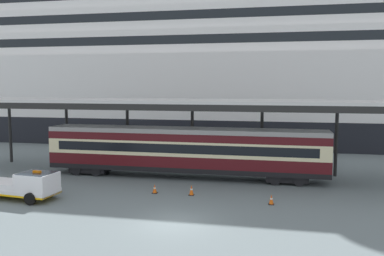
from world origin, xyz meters
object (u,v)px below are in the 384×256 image
Objects in this scene: traffic_cone_far at (155,189)px; traffic_cone_mid at (191,190)px; quay_bollard at (7,183)px; train_carriage at (185,150)px; service_truck at (26,185)px; cruise_ship at (339,39)px; traffic_cone_near at (271,200)px; dockside_crane at (52,24)px.

traffic_cone_mid is at bearing 0.23° from traffic_cone_far.
quay_bollard is (-10.79, -1.36, 0.20)m from traffic_cone_far.
train_carriage is 12.41m from service_truck.
cruise_ship reaches higher than train_carriage.
train_carriage reaches higher than traffic_cone_near.
train_carriage reaches higher than service_truck.
quay_bollard is (-27.57, -37.17, -13.67)m from cruise_ship.
traffic_cone_far is at bearing 22.31° from service_truck.
traffic_cone_near is at bearing 0.86° from quay_bollard.
cruise_ship is 40.34m from traffic_cone_near.
dockside_crane is (-23.07, 19.55, 13.62)m from train_carriage.
train_carriage is 34.71× the size of traffic_cone_near.
traffic_cone_mid is at bearing 168.77° from traffic_cone_near.
cruise_ship is 40.89m from traffic_cone_mid.
cruise_ship is at bearing 64.90° from traffic_cone_far.
cruise_ship is 213.75× the size of traffic_cone_near.
traffic_cone_far is (-16.78, -35.81, -13.87)m from cruise_ship.
train_carriage is at bearing -40.27° from dockside_crane.
dockside_crane reaches higher than train_carriage.
traffic_cone_mid is at bearing 5.82° from quay_bollard.
cruise_ship is 26.24× the size of service_truck.
dockside_crane is at bearing 139.46° from traffic_cone_near.
traffic_cone_near is 1.02× the size of traffic_cone_far.
dockside_crane is at bearing 134.98° from traffic_cone_mid.
quay_bollard is at bearing -179.14° from traffic_cone_near.
traffic_cone_near is (7.17, -6.32, -1.98)m from train_carriage.
quay_bollard is (-18.93, -0.28, 0.19)m from traffic_cone_near.
cruise_ship is at bearing 15.82° from dockside_crane.
cruise_ship is 189.57× the size of traffic_cone_mid.
dockside_crane is 32.39m from quay_bollard.
traffic_cone_mid is (10.63, 3.28, -0.62)m from service_truck.
dockside_crane is at bearing -164.18° from cruise_ship.
service_truck is at bearing -136.39° from train_carriage.
dockside_crane reaches higher than service_truck.
cruise_ship is 40.45m from dockside_crane.
traffic_cone_mid is 2.66m from traffic_cone_far.
cruise_ship is 6.16× the size of train_carriage.
traffic_cone_far is at bearing 172.46° from traffic_cone_near.
quay_bollard is at bearing 145.92° from service_truck.
quay_bollard is (-2.82, 1.91, -0.47)m from service_truck.
dockside_crane is (-22.11, 24.79, 15.61)m from traffic_cone_far.
traffic_cone_near is 0.69× the size of quay_bollard.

